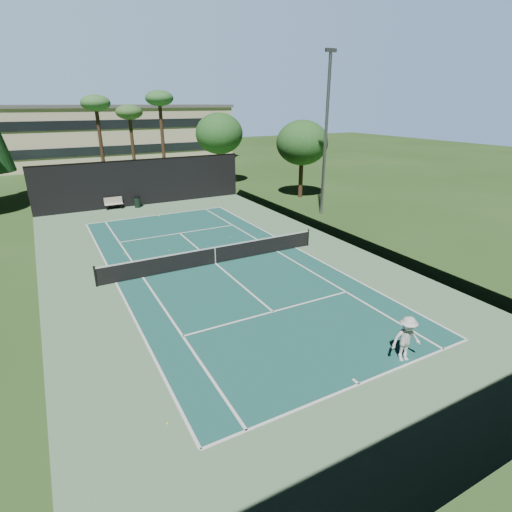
{
  "coord_description": "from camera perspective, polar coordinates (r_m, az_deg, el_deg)",
  "views": [
    {
      "loc": [
        -8.0,
        -19.6,
        8.57
      ],
      "look_at": [
        1.0,
        -3.0,
        1.3
      ],
      "focal_mm": 28.0,
      "sensor_mm": 36.0,
      "label": 1
    }
  ],
  "objects": [
    {
      "name": "decid_tree_a",
      "position": [
        45.44,
        -5.28,
        17.0
      ],
      "size": [
        5.12,
        5.12,
        7.62
      ],
      "color": "#4E3921",
      "rests_on": "ground"
    },
    {
      "name": "palm_c",
      "position": [
        44.26,
        -13.61,
        20.56
      ],
      "size": [
        2.8,
        2.8,
        9.77
      ],
      "color": "#442C1D",
      "rests_on": "ground"
    },
    {
      "name": "decid_tree_b",
      "position": [
        38.66,
        6.61,
        15.75
      ],
      "size": [
        4.8,
        4.8,
        7.14
      ],
      "color": "#482F1E",
      "rests_on": "ground"
    },
    {
      "name": "court_lines",
      "position": [
        22.83,
        -5.8,
        -1.05
      ],
      "size": [
        11.07,
        23.87,
        0.01
      ],
      "color": "white",
      "rests_on": "ground"
    },
    {
      "name": "ground",
      "position": [
        22.84,
        -5.8,
        -1.1
      ],
      "size": [
        160.0,
        160.0,
        0.0
      ],
      "primitive_type": "plane",
      "color": "#284C1C",
      "rests_on": "ground"
    },
    {
      "name": "tennis_net",
      "position": [
        22.64,
        -5.85,
        0.21
      ],
      "size": [
        12.9,
        0.1,
        1.1
      ],
      "color": "black",
      "rests_on": "ground"
    },
    {
      "name": "apron_slab",
      "position": [
        22.84,
        -5.8,
        -1.08
      ],
      "size": [
        18.0,
        32.0,
        0.01
      ],
      "primitive_type": "cube",
      "color": "#608A62",
      "rests_on": "ground"
    },
    {
      "name": "light_pole",
      "position": [
        32.55,
        9.96,
        17.04
      ],
      "size": [
        0.9,
        0.25,
        12.22
      ],
      "color": "gray",
      "rests_on": "ground"
    },
    {
      "name": "trash_bin",
      "position": [
        36.55,
        -16.59,
        7.39
      ],
      "size": [
        0.56,
        0.56,
        0.95
      ],
      "color": "black",
      "rests_on": "ground"
    },
    {
      "name": "tennis_ball_b",
      "position": [
        25.24,
        -12.26,
        0.79
      ],
      "size": [
        0.07,
        0.07,
        0.07
      ],
      "primitive_type": "sphere",
      "color": "gold",
      "rests_on": "ground"
    },
    {
      "name": "tennis_ball_c",
      "position": [
        27.23,
        -3.69,
        2.74
      ],
      "size": [
        0.07,
        0.07,
        0.07
      ],
      "primitive_type": "sphere",
      "color": "#B9D430",
      "rests_on": "ground"
    },
    {
      "name": "palm_b",
      "position": [
        46.6,
        -17.64,
        18.65
      ],
      "size": [
        2.8,
        2.8,
        8.42
      ],
      "color": "#432E1C",
      "rests_on": "ground"
    },
    {
      "name": "palm_a",
      "position": [
        44.01,
        -21.89,
        19.16
      ],
      "size": [
        2.8,
        2.8,
        9.32
      ],
      "color": "#3F271B",
      "rests_on": "ground"
    },
    {
      "name": "tennis_ball_d",
      "position": [
        25.35,
        -18.26,
        0.27
      ],
      "size": [
        0.07,
        0.07,
        0.07
      ],
      "primitive_type": "sphere",
      "color": "yellow",
      "rests_on": "ground"
    },
    {
      "name": "tennis_ball_a",
      "position": [
        12.58,
        -12.52,
        -22.29
      ],
      "size": [
        0.06,
        0.06,
        0.06
      ],
      "primitive_type": "sphere",
      "color": "#DFF136",
      "rests_on": "ground"
    },
    {
      "name": "park_bench",
      "position": [
        36.6,
        -19.68,
        7.17
      ],
      "size": [
        1.5,
        0.45,
        1.02
      ],
      "color": "beige",
      "rests_on": "ground"
    },
    {
      "name": "court_surface",
      "position": [
        22.83,
        -5.8,
        -1.07
      ],
      "size": [
        10.97,
        23.77,
        0.01
      ],
      "primitive_type": "cube",
      "color": "#1B574F",
      "rests_on": "ground"
    },
    {
      "name": "player",
      "position": [
        15.17,
        20.71,
        -11.02
      ],
      "size": [
        1.24,
        0.9,
        1.72
      ],
      "primitive_type": "imported",
      "rotation": [
        0.0,
        0.0,
        -0.26
      ],
      "color": "silver",
      "rests_on": "ground"
    },
    {
      "name": "fence",
      "position": [
        22.22,
        -6.06,
        3.76
      ],
      "size": [
        18.04,
        32.05,
        4.03
      ],
      "color": "black",
      "rests_on": "ground"
    },
    {
      "name": "campus_building",
      "position": [
        66.21,
        -22.34,
        15.78
      ],
      "size": [
        40.5,
        12.5,
        8.3
      ],
      "color": "beige",
      "rests_on": "ground"
    }
  ]
}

